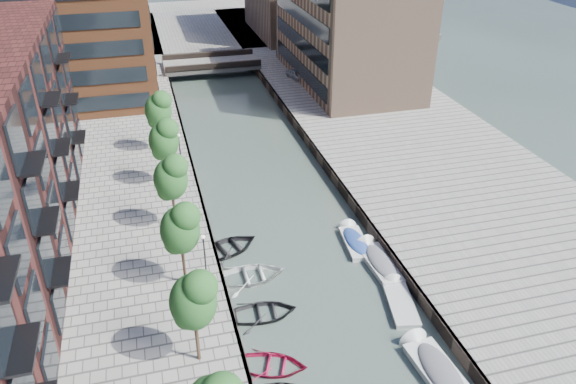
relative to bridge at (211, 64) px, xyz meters
name	(u,v)px	position (x,y,z in m)	size (l,w,h in m)	color
water	(262,177)	(0.00, -32.00, -1.39)	(300.00, 300.00, 0.00)	#38473F
quay_right	(419,152)	(16.00, -32.00, -0.89)	(20.00, 140.00, 1.00)	gray
quay_wall_left	(196,180)	(-6.10, -32.00, -0.89)	(0.25, 140.00, 1.00)	#332823
quay_wall_right	(324,164)	(6.10, -32.00, -0.89)	(0.25, 140.00, 1.00)	#332823
far_closure	(189,25)	(0.00, 28.00, -0.89)	(80.00, 40.00, 1.00)	gray
tan_block_near	(346,25)	(16.00, -10.00, 6.61)	(12.00, 25.00, 14.00)	#927159
bridge	(211,64)	(0.00, 0.00, 0.00)	(13.00, 6.00, 1.30)	gray
tree_2	(193,298)	(-8.50, -54.00, 3.92)	(2.50, 2.50, 5.95)	#382619
tree_3	(180,227)	(-8.50, -47.00, 3.92)	(2.50, 2.50, 5.95)	#382619
tree_4	(170,176)	(-8.50, -40.00, 3.92)	(2.50, 2.50, 5.95)	#382619
tree_5	(163,138)	(-8.50, -33.00, 3.92)	(2.50, 2.50, 5.95)	#382619
tree_6	(158,109)	(-8.50, -26.00, 3.92)	(2.50, 2.50, 5.95)	#382619
lamp_1	(205,256)	(-7.20, -48.00, 2.12)	(0.24, 0.24, 4.12)	black
lamp_2	(180,151)	(-7.20, -32.00, 2.12)	(0.24, 0.24, 4.12)	black
sloop_1	(263,316)	(-4.06, -50.44, -1.39)	(3.14, 4.39, 0.91)	black
sloop_2	(272,368)	(-4.54, -54.81, -1.39)	(2.90, 4.06, 0.84)	#A21138
sloop_3	(251,279)	(-4.07, -46.57, -1.39)	(3.53, 4.95, 1.02)	white
sloop_4	(227,251)	(-5.08, -42.91, -1.39)	(3.55, 4.97, 1.03)	black
motorboat_1	(436,369)	(4.28, -57.48, -1.16)	(2.35, 5.75, 1.87)	silver
motorboat_2	(398,300)	(4.85, -51.37, -1.30)	(2.41, 4.77, 1.52)	silver
motorboat_3	(354,240)	(4.43, -44.26, -1.21)	(1.97, 4.68, 1.52)	white
motorboat_4	(378,261)	(5.17, -47.19, -1.18)	(2.04, 5.30, 1.74)	silver
car	(296,74)	(9.99, -8.13, 0.18)	(1.36, 3.37, 1.15)	#ACAEB1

